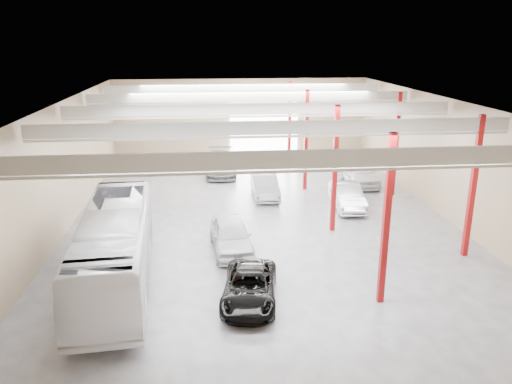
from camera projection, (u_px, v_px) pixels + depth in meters
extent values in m
cube|color=#4D4E53|center=(261.00, 220.00, 29.60)|extent=(22.00, 32.00, 0.01)
cube|color=beige|center=(261.00, 101.00, 27.53)|extent=(22.00, 32.00, 0.12)
cube|color=#867254|center=(241.00, 119.00, 43.77)|extent=(22.00, 0.12, 7.00)
cube|color=#867254|center=(327.00, 304.00, 13.35)|extent=(22.00, 0.12, 7.00)
cube|color=#867254|center=(63.00, 167.00, 27.51)|extent=(0.12, 32.00, 7.00)
cube|color=#867254|center=(445.00, 158.00, 29.62)|extent=(0.12, 32.00, 7.00)
cube|color=white|center=(264.00, 131.00, 44.12)|extent=(6.00, 0.20, 5.00)
cube|color=maroon|center=(386.00, 221.00, 19.42)|extent=(0.25, 0.25, 7.00)
cube|color=maroon|center=(335.00, 170.00, 27.03)|extent=(0.25, 0.25, 7.00)
cube|color=maroon|center=(306.00, 141.00, 34.63)|extent=(0.25, 0.25, 7.00)
cube|color=maroon|center=(289.00, 124.00, 41.28)|extent=(0.25, 0.25, 7.00)
cube|color=maroon|center=(473.00, 188.00, 23.77)|extent=(0.25, 0.25, 7.00)
cube|color=maroon|center=(396.00, 145.00, 33.28)|extent=(0.25, 0.25, 7.00)
cube|color=beige|center=(302.00, 159.00, 16.25)|extent=(21.60, 0.15, 0.60)
cube|color=beige|center=(302.00, 171.00, 16.37)|extent=(21.60, 0.10, 0.10)
cube|color=beige|center=(276.00, 128.00, 21.96)|extent=(21.60, 0.15, 0.60)
cube|color=beige|center=(276.00, 137.00, 22.08)|extent=(21.60, 0.10, 0.10)
cube|color=beige|center=(261.00, 109.00, 27.66)|extent=(21.60, 0.15, 0.60)
cube|color=beige|center=(261.00, 116.00, 27.78)|extent=(21.60, 0.10, 0.10)
cube|color=beige|center=(251.00, 97.00, 33.36)|extent=(21.60, 0.15, 0.60)
cube|color=beige|center=(251.00, 103.00, 33.48)|extent=(21.60, 0.10, 0.10)
cube|color=beige|center=(244.00, 88.00, 39.07)|extent=(21.60, 0.15, 0.60)
cube|color=beige|center=(244.00, 94.00, 39.19)|extent=(21.60, 0.10, 0.10)
imported|color=white|center=(115.00, 247.00, 21.70)|extent=(3.61, 11.96, 3.28)
imported|color=black|center=(250.00, 287.00, 20.26)|extent=(2.79, 4.90, 1.29)
imported|color=silver|center=(231.00, 236.00, 25.11)|extent=(2.26, 4.87, 1.61)
imported|color=#A0A0A4|center=(265.00, 186.00, 33.72)|extent=(1.61, 4.60, 1.51)
imported|color=slate|center=(221.00, 163.00, 39.39)|extent=(2.52, 5.88, 1.69)
imported|color=#BCBCC1|center=(347.00, 196.00, 31.50)|extent=(1.93, 4.77, 1.54)
imported|color=silver|center=(359.00, 173.00, 36.64)|extent=(2.09, 5.06, 1.72)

